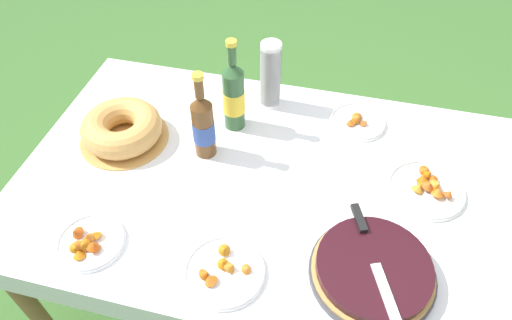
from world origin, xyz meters
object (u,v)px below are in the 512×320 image
(berry_tart, at_px, (373,270))
(snack_plate_far, at_px, (427,188))
(cider_bottle_green, at_px, (234,96))
(cider_bottle_amber, at_px, (203,125))
(snack_plate_left, at_px, (89,242))
(bundt_cake, at_px, (122,128))
(cup_stack, at_px, (270,75))
(snack_plate_right, at_px, (224,271))
(snack_plate_near, at_px, (357,121))
(serving_knife, at_px, (372,253))

(berry_tart, bearing_deg, snack_plate_far, 66.67)
(cider_bottle_green, bearing_deg, cider_bottle_amber, -110.53)
(snack_plate_left, bearing_deg, cider_bottle_green, 65.47)
(bundt_cake, height_order, cider_bottle_amber, cider_bottle_amber)
(cup_stack, bearing_deg, snack_plate_left, -116.47)
(cider_bottle_amber, bearing_deg, snack_plate_right, -66.01)
(snack_plate_near, bearing_deg, snack_plate_left, -134.98)
(cup_stack, height_order, cider_bottle_amber, cider_bottle_amber)
(snack_plate_far, bearing_deg, snack_plate_near, 132.46)
(berry_tart, relative_size, snack_plate_near, 1.69)
(berry_tart, distance_m, cider_bottle_amber, 0.65)
(berry_tart, relative_size, bundt_cake, 1.11)
(serving_knife, relative_size, snack_plate_near, 1.83)
(cup_stack, distance_m, cider_bottle_amber, 0.33)
(snack_plate_near, relative_size, snack_plate_left, 1.02)
(cider_bottle_green, bearing_deg, snack_plate_near, 14.41)
(bundt_cake, height_order, snack_plate_near, bundt_cake)
(bundt_cake, xyz_separation_m, snack_plate_near, (0.76, 0.26, -0.04))
(snack_plate_near, bearing_deg, cup_stack, 174.08)
(cup_stack, bearing_deg, berry_tart, -56.36)
(bundt_cake, distance_m, snack_plate_left, 0.42)
(cider_bottle_amber, distance_m, snack_plate_near, 0.55)
(cider_bottle_amber, bearing_deg, snack_plate_near, 28.64)
(berry_tart, relative_size, snack_plate_right, 1.50)
(berry_tart, relative_size, cup_stack, 1.30)
(bundt_cake, xyz_separation_m, cup_stack, (0.44, 0.30, 0.08))
(berry_tart, height_order, cider_bottle_amber, cider_bottle_amber)
(berry_tart, height_order, snack_plate_far, berry_tart)
(cider_bottle_green, height_order, snack_plate_near, cider_bottle_green)
(cup_stack, xyz_separation_m, cider_bottle_amber, (-0.15, -0.29, -0.01))
(berry_tart, bearing_deg, serving_knife, 112.20)
(berry_tart, xyz_separation_m, cider_bottle_amber, (-0.56, 0.33, 0.09))
(snack_plate_near, bearing_deg, snack_plate_far, -47.54)
(berry_tart, xyz_separation_m, cup_stack, (-0.41, 0.62, 0.10))
(snack_plate_near, distance_m, snack_plate_left, 0.95)
(serving_knife, relative_size, snack_plate_right, 1.63)
(snack_plate_left, relative_size, snack_plate_far, 0.82)
(cider_bottle_green, distance_m, snack_plate_right, 0.59)
(serving_knife, height_order, cup_stack, cup_stack)
(berry_tart, distance_m, cup_stack, 0.75)
(cider_bottle_amber, xyz_separation_m, snack_plate_near, (0.47, 0.26, -0.11))
(berry_tart, bearing_deg, cup_stack, 123.64)
(cider_bottle_green, relative_size, snack_plate_right, 1.54)
(snack_plate_left, height_order, snack_plate_far, snack_plate_left)
(cider_bottle_green, xyz_separation_m, snack_plate_left, (-0.26, -0.57, -0.12))
(cider_bottle_green, bearing_deg, berry_tart, -43.48)
(snack_plate_left, bearing_deg, snack_plate_right, 0.68)
(berry_tart, xyz_separation_m, cider_bottle_green, (-0.50, 0.48, 0.10))
(cider_bottle_green, xyz_separation_m, snack_plate_near, (0.41, 0.11, -0.12))
(bundt_cake, height_order, snack_plate_far, bundt_cake)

